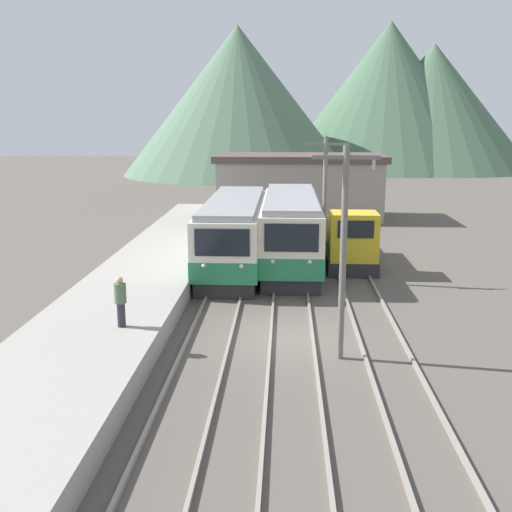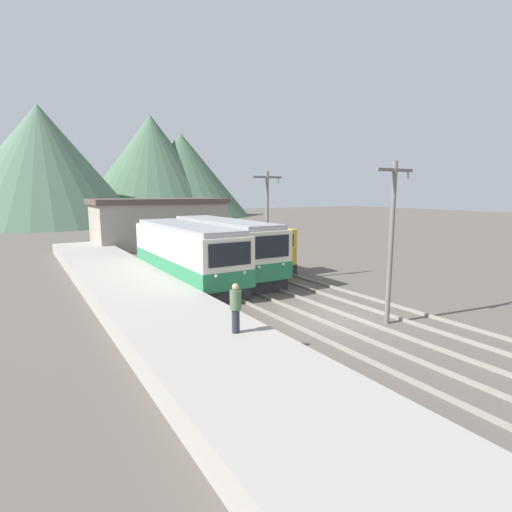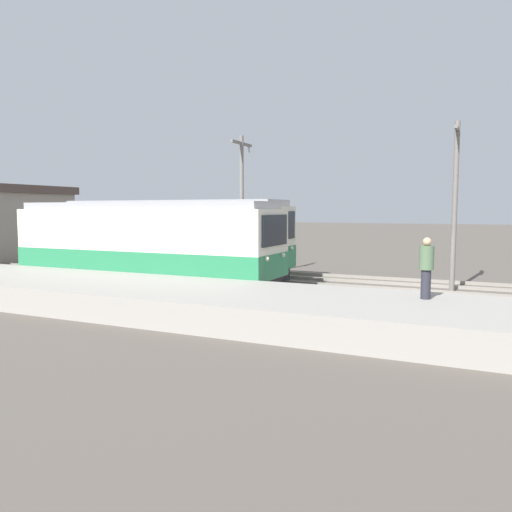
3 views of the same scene
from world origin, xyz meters
name	(u,v)px [view 1 (image 1 of 3)]	position (x,y,z in m)	size (l,w,h in m)	color
ground_plane	(286,338)	(0.00, 0.00, 0.00)	(200.00, 200.00, 0.00)	#564F47
platform_left	(106,324)	(-6.25, 0.00, 0.41)	(4.50, 54.00, 0.82)	gray
track_left	(210,335)	(-2.60, 0.00, 0.07)	(1.54, 60.00, 0.14)	gray
track_center	(292,336)	(0.20, 0.00, 0.07)	(1.54, 60.00, 0.14)	gray
track_right	(380,338)	(3.20, 0.00, 0.07)	(1.54, 60.00, 0.14)	gray
commuter_train_left	(234,236)	(-2.60, 9.82, 1.64)	(2.84, 11.53, 3.52)	#28282B
commuter_train_center	(290,233)	(0.20, 10.36, 1.69)	(2.84, 11.19, 3.64)	#28282B
shunting_locomotive	(349,242)	(3.20, 10.70, 1.21)	(2.40, 5.99, 3.00)	#28282B
catenary_mast_near	(344,246)	(1.71, -1.68, 3.62)	(2.00, 0.20, 6.61)	slate
catenary_mast_mid	(325,203)	(1.71, 7.57, 3.62)	(2.00, 0.20, 6.61)	slate
person_on_platform	(120,300)	(-5.28, -1.39, 1.73)	(0.38, 0.38, 1.66)	#282833
station_building	(299,186)	(0.95, 26.00, 2.40)	(12.60, 6.30, 4.75)	gray
mountain_backdrop	(355,101)	(9.74, 69.95, 9.88)	(58.11, 42.45, 21.34)	#47664C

